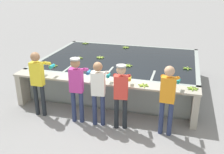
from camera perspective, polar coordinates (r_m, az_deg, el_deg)
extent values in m
plane|color=gray|center=(6.92, -2.83, -8.68)|extent=(80.00, 80.00, 0.00)
cube|color=gray|center=(8.87, 1.79, -1.49)|extent=(4.92, 3.64, 0.06)
cube|color=gray|center=(7.14, -1.61, -3.45)|extent=(4.92, 0.12, 0.94)
cube|color=gray|center=(10.34, 4.19, 4.36)|extent=(4.92, 0.12, 0.94)
cube|color=gray|center=(9.54, -12.31, 2.47)|extent=(0.12, 3.64, 0.94)
cube|color=gray|center=(8.50, 17.70, -0.37)|extent=(0.12, 3.64, 0.94)
cube|color=black|center=(8.70, 1.82, 1.34)|extent=(4.68, 3.40, 0.87)
cube|color=gray|center=(7.95, -9.11, -1.09)|extent=(0.06, 0.80, 0.94)
cube|color=gray|center=(7.54, -0.57, -2.06)|extent=(0.06, 0.80, 0.94)
cube|color=gray|center=(7.32, 8.72, -3.06)|extent=(0.06, 0.80, 0.94)
cube|color=#A8A393|center=(6.72, -2.36, -0.98)|extent=(4.92, 0.45, 0.05)
cube|color=#A8A393|center=(7.90, -18.82, -2.34)|extent=(0.16, 0.41, 0.89)
cube|color=#A8A393|center=(6.64, 17.60, -6.77)|extent=(0.16, 0.41, 0.89)
cylinder|color=#1E2328|center=(7.13, -16.13, -4.76)|extent=(0.11, 0.11, 0.85)
cylinder|color=#1E2328|center=(7.03, -14.73, -4.98)|extent=(0.11, 0.11, 0.85)
cube|color=yellow|center=(6.81, -16.02, 0.66)|extent=(0.32, 0.17, 0.60)
sphere|color=#9E704C|center=(6.67, -16.41, 4.26)|extent=(0.23, 0.23, 0.23)
cylinder|color=yellow|center=(7.02, -16.29, 3.12)|extent=(0.08, 0.31, 0.18)
cylinder|color=#1EA3AD|center=(7.27, -15.16, 2.48)|extent=(0.09, 0.20, 0.08)
cylinder|color=yellow|center=(6.86, -14.00, 2.94)|extent=(0.08, 0.31, 0.18)
cylinder|color=#1EA3AD|center=(7.12, -12.93, 2.29)|extent=(0.09, 0.20, 0.08)
cylinder|color=navy|center=(6.61, -8.33, -6.36)|extent=(0.11, 0.11, 0.82)
cylinder|color=navy|center=(6.55, -6.67, -6.54)|extent=(0.11, 0.11, 0.82)
cube|color=#BC388E|center=(6.29, -7.80, -0.77)|extent=(0.33, 0.19, 0.58)
sphere|color=#9E704C|center=(6.15, -8.00, 2.98)|extent=(0.22, 0.22, 0.22)
cylinder|color=#9E9E99|center=(6.11, -8.05, 3.88)|extent=(0.23, 0.23, 0.04)
cylinder|color=#BC388E|center=(6.49, -8.50, 1.83)|extent=(0.10, 0.31, 0.18)
cylinder|color=teal|center=(6.77, -7.71, 1.20)|extent=(0.10, 0.21, 0.08)
cylinder|color=#BC388E|center=(6.39, -5.80, 1.65)|extent=(0.10, 0.31, 0.18)
cylinder|color=teal|center=(6.67, -5.12, 1.02)|extent=(0.10, 0.21, 0.08)
cylinder|color=navy|center=(6.43, -3.80, -7.10)|extent=(0.11, 0.11, 0.80)
cylinder|color=navy|center=(6.39, -2.03, -7.24)|extent=(0.11, 0.11, 0.80)
cube|color=white|center=(6.12, -3.04, -1.49)|extent=(0.34, 0.21, 0.57)
sphere|color=#9E704C|center=(5.97, -3.11, 2.27)|extent=(0.22, 0.22, 0.22)
cylinder|color=white|center=(6.30, -4.04, 1.14)|extent=(0.12, 0.32, 0.18)
cylinder|color=teal|center=(6.59, -3.54, 0.52)|extent=(0.11, 0.21, 0.08)
cylinder|color=white|center=(6.24, -1.17, 0.99)|extent=(0.12, 0.32, 0.18)
cylinder|color=teal|center=(6.53, -0.79, 0.37)|extent=(0.11, 0.21, 0.08)
cylinder|color=#1E2328|center=(6.29, 0.98, -7.83)|extent=(0.11, 0.11, 0.79)
cylinder|color=#1E2328|center=(6.27, 2.81, -7.94)|extent=(0.11, 0.11, 0.79)
cube|color=#DB3D33|center=(5.98, 1.97, -2.24)|extent=(0.34, 0.21, 0.56)
sphere|color=tan|center=(5.83, 2.02, 1.51)|extent=(0.21, 0.21, 0.21)
cylinder|color=#9E9E99|center=(5.80, 2.03, 2.41)|extent=(0.22, 0.22, 0.04)
cylinder|color=#DB3D33|center=(6.16, 0.75, 0.41)|extent=(0.12, 0.32, 0.18)
cylinder|color=gold|center=(6.45, 1.01, -0.19)|extent=(0.11, 0.21, 0.08)
cylinder|color=#DB3D33|center=(6.13, 3.72, 0.27)|extent=(0.12, 0.32, 0.18)
cylinder|color=gold|center=(6.42, 3.85, -0.32)|extent=(0.11, 0.21, 0.08)
cylinder|color=navy|center=(6.17, 10.66, -8.65)|extent=(0.11, 0.11, 0.83)
cylinder|color=navy|center=(6.15, 12.52, -8.91)|extent=(0.11, 0.11, 0.83)
cube|color=orange|center=(5.84, 12.09, -2.75)|extent=(0.33, 0.19, 0.59)
sphere|color=tan|center=(5.68, 12.42, 1.27)|extent=(0.22, 0.22, 0.22)
cylinder|color=orange|center=(6.01, 11.10, 0.18)|extent=(0.10, 0.31, 0.18)
cylinder|color=teal|center=(6.30, 11.38, -0.46)|extent=(0.10, 0.21, 0.08)
cylinder|color=orange|center=(5.98, 14.12, -0.20)|extent=(0.10, 0.31, 0.18)
cylinder|color=teal|center=(6.27, 14.26, -0.83)|extent=(0.10, 0.21, 0.08)
ellipsoid|color=#93BC3D|center=(10.46, -5.77, 7.25)|extent=(0.11, 0.17, 0.04)
ellipsoid|color=#93BC3D|center=(10.52, -5.51, 7.34)|extent=(0.17, 0.11, 0.04)
ellipsoid|color=#93BC3D|center=(10.57, -5.84, 7.39)|extent=(0.11, 0.17, 0.04)
ellipsoid|color=#93BC3D|center=(10.51, -6.11, 7.30)|extent=(0.17, 0.11, 0.04)
cylinder|color=tan|center=(10.51, -5.82, 7.51)|extent=(0.03, 0.03, 0.05)
ellipsoid|color=#8CB738|center=(9.86, 3.37, 6.46)|extent=(0.17, 0.10, 0.04)
ellipsoid|color=#8CB738|center=(9.89, 3.20, 6.52)|extent=(0.08, 0.17, 0.04)
ellipsoid|color=#8CB738|center=(9.90, 2.93, 6.52)|extent=(0.13, 0.16, 0.04)
ellipsoid|color=#8CB738|center=(9.86, 2.74, 6.48)|extent=(0.17, 0.04, 0.04)
ellipsoid|color=#8CB738|center=(9.82, 2.79, 6.41)|extent=(0.14, 0.15, 0.04)
ellipsoid|color=#8CB738|center=(9.79, 3.03, 6.37)|extent=(0.06, 0.17, 0.04)
ellipsoid|color=#8CB738|center=(9.81, 3.29, 6.39)|extent=(0.17, 0.11, 0.04)
cylinder|color=tan|center=(9.84, 3.05, 6.65)|extent=(0.03, 0.03, 0.05)
ellipsoid|color=#8CB738|center=(7.80, 3.09, 2.49)|extent=(0.17, 0.07, 0.04)
ellipsoid|color=#8CB738|center=(7.75, 3.29, 2.38)|extent=(0.08, 0.17, 0.04)
ellipsoid|color=#8CB738|center=(7.76, 3.70, 2.37)|extent=(0.14, 0.15, 0.04)
ellipsoid|color=#8CB738|center=(7.80, 3.89, 2.48)|extent=(0.17, 0.07, 0.04)
ellipsoid|color=#8CB738|center=(7.85, 3.69, 2.59)|extent=(0.08, 0.17, 0.04)
ellipsoid|color=#8CB738|center=(7.85, 3.29, 2.60)|extent=(0.14, 0.15, 0.04)
cylinder|color=tan|center=(7.79, 3.50, 2.73)|extent=(0.03, 0.03, 0.05)
ellipsoid|color=#8CB738|center=(8.63, -7.01, 4.21)|extent=(0.07, 0.17, 0.04)
ellipsoid|color=#8CB738|center=(8.63, -7.44, 4.18)|extent=(0.17, 0.11, 0.04)
ellipsoid|color=#8CB738|center=(8.57, -7.55, 4.06)|extent=(0.15, 0.14, 0.04)
ellipsoid|color=#8CB738|center=(8.53, -7.18, 4.00)|extent=(0.11, 0.17, 0.04)
ellipsoid|color=#8CB738|center=(8.57, -6.85, 4.10)|extent=(0.17, 0.06, 0.04)
cylinder|color=tan|center=(8.58, -7.22, 4.34)|extent=(0.03, 0.03, 0.05)
ellipsoid|color=#75A333|center=(7.85, 16.44, 1.76)|extent=(0.17, 0.04, 0.04)
ellipsoid|color=#75A333|center=(7.90, 16.18, 1.91)|extent=(0.09, 0.17, 0.04)
ellipsoid|color=#75A333|center=(7.88, 15.73, 1.91)|extent=(0.16, 0.13, 0.04)
ellipsoid|color=#75A333|center=(7.82, 15.71, 1.77)|extent=(0.16, 0.13, 0.04)
ellipsoid|color=#75A333|center=(7.80, 16.15, 1.67)|extent=(0.08, 0.17, 0.04)
cylinder|color=tan|center=(7.84, 16.07, 2.05)|extent=(0.03, 0.03, 0.05)
ellipsoid|color=#9EC642|center=(7.91, -12.52, 2.29)|extent=(0.16, 0.12, 0.04)
ellipsoid|color=#9EC642|center=(7.96, -12.31, 2.41)|extent=(0.17, 0.11, 0.04)
ellipsoid|color=#9EC642|center=(8.00, -12.50, 2.50)|extent=(0.05, 0.17, 0.04)
ellipsoid|color=#9EC642|center=(8.01, -12.89, 2.48)|extent=(0.16, 0.12, 0.04)
ellipsoid|color=#9EC642|center=(7.96, -13.10, 2.36)|extent=(0.17, 0.11, 0.04)
ellipsoid|color=#9EC642|center=(7.92, -12.91, 2.26)|extent=(0.05, 0.17, 0.04)
cylinder|color=tan|center=(7.95, -12.73, 2.62)|extent=(0.03, 0.03, 0.05)
ellipsoid|color=#9EC642|center=(8.58, -2.93, 4.23)|extent=(0.15, 0.14, 0.04)
ellipsoid|color=#9EC642|center=(8.55, -2.69, 4.17)|extent=(0.04, 0.17, 0.04)
ellipsoid|color=#9EC642|center=(8.55, -2.37, 4.19)|extent=(0.16, 0.13, 0.04)
ellipsoid|color=#9EC642|center=(8.59, -2.22, 4.27)|extent=(0.17, 0.08, 0.04)
ellipsoid|color=#9EC642|center=(8.63, -2.34, 4.36)|extent=(0.10, 0.17, 0.04)
ellipsoid|color=#9EC642|center=(8.65, -2.65, 4.38)|extent=(0.11, 0.17, 0.04)
ellipsoid|color=#9EC642|center=(8.62, -2.91, 4.32)|extent=(0.17, 0.07, 0.04)
cylinder|color=tan|center=(8.59, -2.59, 4.50)|extent=(0.03, 0.03, 0.05)
ellipsoid|color=#93BC3D|center=(8.26, -15.35, 2.81)|extent=(0.09, 0.17, 0.04)
ellipsoid|color=#93BC3D|center=(8.24, -14.91, 2.82)|extent=(0.16, 0.13, 0.04)
ellipsoid|color=#93BC3D|center=(8.29, -14.69, 2.96)|extent=(0.16, 0.13, 0.04)
ellipsoid|color=#93BC3D|center=(8.34, -14.99, 3.03)|extent=(0.09, 0.17, 0.04)
ellipsoid|color=#93BC3D|center=(8.32, -15.40, 2.94)|extent=(0.17, 0.04, 0.04)
cylinder|color=tan|center=(8.28, -15.09, 3.15)|extent=(0.03, 0.03, 0.05)
ellipsoid|color=#8CB738|center=(6.46, 6.75, -1.62)|extent=(0.10, 0.17, 0.04)
ellipsoid|color=#8CB738|center=(6.43, 6.39, -1.73)|extent=(0.17, 0.06, 0.04)
ellipsoid|color=#8CB738|center=(6.38, 6.50, -1.92)|extent=(0.13, 0.16, 0.04)
ellipsoid|color=#8CB738|center=(6.36, 6.97, -2.00)|extent=(0.10, 0.17, 0.04)
ellipsoid|color=#8CB738|center=(6.40, 7.33, -1.88)|extent=(0.17, 0.06, 0.04)
ellipsoid|color=#8CB738|center=(6.45, 7.22, -1.69)|extent=(0.13, 0.16, 0.04)
cylinder|color=tan|center=(6.40, 6.87, -1.51)|extent=(0.03, 0.03, 0.05)
ellipsoid|color=#75A333|center=(6.94, -7.75, -0.03)|extent=(0.17, 0.11, 0.04)
ellipsoid|color=#75A333|center=(6.89, -7.27, -0.17)|extent=(0.11, 0.17, 0.04)
ellipsoid|color=#75A333|center=(6.95, -6.85, 0.02)|extent=(0.17, 0.11, 0.04)
ellipsoid|color=#75A333|center=(6.99, -7.33, 0.15)|extent=(0.11, 0.17, 0.04)
cylinder|color=tan|center=(6.93, -7.32, 0.27)|extent=(0.03, 0.03, 0.05)
ellipsoid|color=#7FAD33|center=(6.49, 17.64, -2.42)|extent=(0.17, 0.06, 0.04)
ellipsoid|color=#7FAD33|center=(6.52, 17.40, -2.27)|extent=(0.12, 0.17, 0.04)
ellipsoid|color=#7FAD33|center=(6.52, 16.99, -2.21)|extent=(0.10, 0.17, 0.04)
ellipsoid|color=#7FAD33|center=(6.49, 16.70, -2.30)|extent=(0.17, 0.08, 0.04)
ellipsoid|color=#7FAD33|center=(6.45, 16.77, -2.47)|extent=(0.16, 0.13, 0.04)
ellipsoid|color=#7FAD33|center=(6.43, 17.13, -2.59)|extent=(0.05, 0.17, 0.04)
ellipsoid|color=#7FAD33|center=(6.45, 17.53, -2.57)|extent=(0.15, 0.14, 0.04)
cylinder|color=tan|center=(6.46, 17.20, -2.11)|extent=(0.03, 0.03, 0.05)
cube|color=silver|center=(7.31, -14.97, 0.46)|extent=(0.10, 0.20, 0.00)
cube|color=black|center=(7.50, -14.77, 0.99)|extent=(0.06, 0.10, 0.02)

